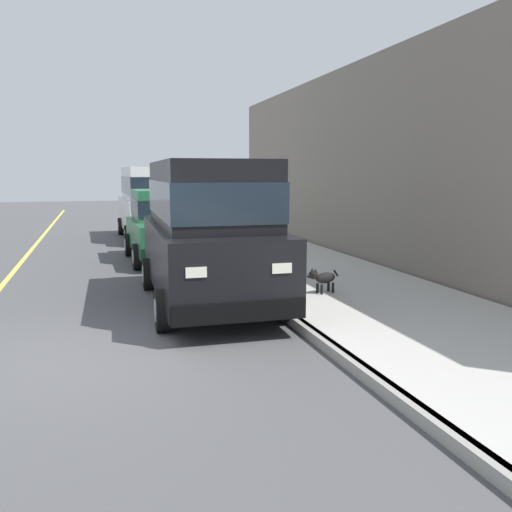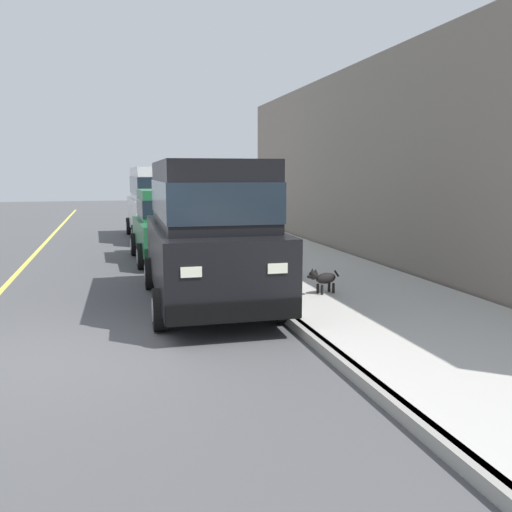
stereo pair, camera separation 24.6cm
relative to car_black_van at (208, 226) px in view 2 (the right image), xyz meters
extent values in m
plane|color=#4C4C4F|center=(-2.21, -2.26, -1.39)|extent=(80.00, 80.00, 0.00)
cube|color=gray|center=(0.99, -2.26, -1.32)|extent=(0.16, 64.00, 0.14)
cube|color=#B7B5AD|center=(2.79, -2.26, -1.32)|extent=(3.60, 64.00, 0.14)
cube|color=black|center=(0.00, 0.00, -0.52)|extent=(2.01, 4.84, 1.10)
cube|color=black|center=(0.00, 0.00, 0.58)|extent=(1.76, 3.84, 1.10)
cube|color=#19232D|center=(0.00, 0.00, 0.49)|extent=(1.80, 3.88, 0.61)
cube|color=black|center=(-0.06, -2.35, -0.93)|extent=(1.87, 0.24, 0.28)
cube|color=black|center=(0.06, 2.35, -0.93)|extent=(1.87, 0.24, 0.28)
cylinder|color=black|center=(0.91, -1.51, -1.07)|extent=(0.24, 0.65, 0.64)
cylinder|color=#9E9EA3|center=(0.91, -1.51, -1.07)|extent=(0.25, 0.36, 0.35)
cylinder|color=black|center=(-0.99, -1.46, -1.07)|extent=(0.24, 0.65, 0.64)
cylinder|color=#9E9EA3|center=(-0.99, -1.46, -1.07)|extent=(0.25, 0.36, 0.35)
cylinder|color=black|center=(0.99, 1.47, -1.07)|extent=(0.24, 0.65, 0.64)
cylinder|color=#9E9EA3|center=(0.99, 1.47, -1.07)|extent=(0.25, 0.36, 0.35)
cylinder|color=black|center=(-0.91, 1.51, -1.07)|extent=(0.24, 0.65, 0.64)
cylinder|color=#9E9EA3|center=(-0.91, 1.51, -1.07)|extent=(0.25, 0.36, 0.35)
cube|color=#EAEACC|center=(0.53, -2.39, -0.36)|extent=(0.28, 0.09, 0.14)
cube|color=#EAEACC|center=(-0.65, -2.36, -0.36)|extent=(0.28, 0.09, 0.14)
cube|color=#23663D|center=(-0.13, 5.01, -0.69)|extent=(1.82, 3.75, 0.76)
cube|color=#23663D|center=(-0.14, 5.26, 0.09)|extent=(1.57, 1.94, 0.80)
cube|color=#19232D|center=(-0.14, 5.26, 0.03)|extent=(1.60, 1.98, 0.44)
cube|color=black|center=(-0.08, 3.21, -0.93)|extent=(1.69, 0.25, 0.28)
cube|color=black|center=(-0.18, 6.81, -0.93)|extent=(1.69, 0.25, 0.28)
cylinder|color=black|center=(0.76, 3.89, -1.07)|extent=(0.24, 0.65, 0.64)
cylinder|color=#9E9EA3|center=(0.76, 3.89, -1.07)|extent=(0.25, 0.36, 0.35)
cylinder|color=black|center=(-0.96, 3.84, -1.07)|extent=(0.24, 0.65, 0.64)
cylinder|color=#9E9EA3|center=(-0.96, 3.84, -1.07)|extent=(0.25, 0.36, 0.35)
cylinder|color=black|center=(0.70, 6.18, -1.07)|extent=(0.24, 0.65, 0.64)
cylinder|color=#9E9EA3|center=(0.70, 6.18, -1.07)|extent=(0.25, 0.36, 0.35)
cylinder|color=black|center=(-1.02, 6.13, -1.07)|extent=(0.24, 0.65, 0.64)
cylinder|color=#9E9EA3|center=(-1.02, 6.13, -1.07)|extent=(0.25, 0.36, 0.35)
cube|color=#EAEACC|center=(0.46, 3.19, -0.58)|extent=(0.28, 0.09, 0.14)
cube|color=#EAEACC|center=(-0.61, 3.16, -0.58)|extent=(0.28, 0.09, 0.14)
cube|color=white|center=(0.01, 10.16, -0.52)|extent=(2.03, 4.85, 1.10)
cube|color=white|center=(0.01, 10.16, 0.58)|extent=(1.78, 3.85, 1.10)
cube|color=#19232D|center=(0.01, 10.16, 0.49)|extent=(1.82, 3.89, 0.61)
cube|color=#505050|center=(0.07, 7.81, -0.93)|extent=(1.87, 0.25, 0.28)
cube|color=#505050|center=(-0.06, 12.51, -0.93)|extent=(1.87, 0.25, 0.28)
cylinder|color=black|center=(1.00, 8.70, -1.07)|extent=(0.24, 0.65, 0.64)
cylinder|color=#9E9EA3|center=(1.00, 8.70, -1.07)|extent=(0.25, 0.36, 0.35)
cylinder|color=black|center=(-0.90, 8.64, -1.07)|extent=(0.24, 0.65, 0.64)
cylinder|color=#9E9EA3|center=(-0.90, 8.64, -1.07)|extent=(0.25, 0.36, 0.35)
cylinder|color=black|center=(0.91, 11.67, -1.07)|extent=(0.24, 0.65, 0.64)
cylinder|color=#9E9EA3|center=(0.91, 11.67, -1.07)|extent=(0.25, 0.36, 0.35)
cylinder|color=black|center=(-0.99, 11.62, -1.07)|extent=(0.24, 0.65, 0.64)
cylinder|color=#9E9EA3|center=(-0.99, 11.62, -1.07)|extent=(0.25, 0.36, 0.35)
cube|color=#EAEACC|center=(0.66, 7.80, -0.36)|extent=(0.28, 0.09, 0.14)
cube|color=#EAEACC|center=(-0.52, 7.76, -0.36)|extent=(0.28, 0.09, 0.14)
ellipsoid|color=black|center=(2.11, -0.35, -0.97)|extent=(0.48, 0.33, 0.20)
cylinder|color=black|center=(2.00, -0.45, -1.16)|extent=(0.05, 0.05, 0.18)
cylinder|color=black|center=(1.96, -0.34, -1.16)|extent=(0.05, 0.05, 0.18)
cylinder|color=black|center=(2.26, -0.36, -1.16)|extent=(0.05, 0.05, 0.18)
cylinder|color=black|center=(2.22, -0.25, -1.16)|extent=(0.05, 0.05, 0.18)
sphere|color=black|center=(1.83, -0.44, -0.88)|extent=(0.17, 0.17, 0.17)
ellipsoid|color=black|center=(1.75, -0.47, -0.90)|extent=(0.13, 0.10, 0.06)
cone|color=black|center=(1.86, -0.49, -0.80)|extent=(0.06, 0.06, 0.07)
cone|color=black|center=(1.83, -0.39, -0.80)|extent=(0.06, 0.06, 0.07)
cylinder|color=black|center=(2.36, -0.27, -0.91)|extent=(0.12, 0.07, 0.13)
cube|color=slate|center=(4.89, 3.60, 1.17)|extent=(0.50, 20.00, 5.13)
camera|label=1|loc=(-1.86, -9.19, 0.93)|focal=37.52mm
camera|label=2|loc=(-1.63, -9.26, 0.93)|focal=37.52mm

